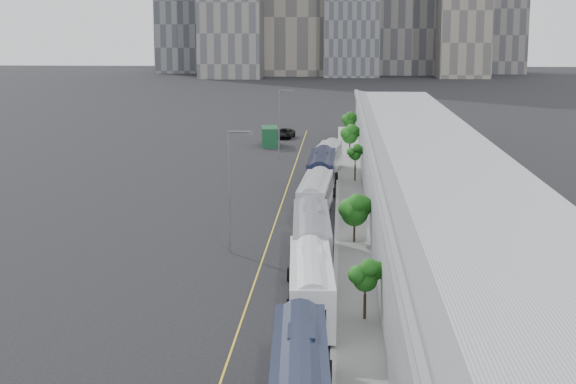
# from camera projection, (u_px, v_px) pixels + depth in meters

# --- Properties ---
(sidewalk) EXTENTS (10.00, 170.00, 0.12)m
(sidewalk) POSITION_uv_depth(u_px,v_px,m) (393.00, 237.00, 75.28)
(sidewalk) COLOR gray
(sidewalk) RESTS_ON ground
(lane_line) EXTENTS (0.12, 160.00, 0.02)m
(lane_line) POSITION_uv_depth(u_px,v_px,m) (271.00, 236.00, 75.91)
(lane_line) COLOR gold
(lane_line) RESTS_ON ground
(depot) EXTENTS (12.45, 160.40, 7.20)m
(depot) POSITION_uv_depth(u_px,v_px,m) (441.00, 198.00, 74.41)
(depot) COLOR gray
(depot) RESTS_ON ground
(bus_2) EXTENTS (3.30, 13.10, 3.79)m
(bus_2) POSITION_uv_depth(u_px,v_px,m) (311.00, 290.00, 54.93)
(bus_2) COLOR white
(bus_2) RESTS_ON ground
(bus_3) EXTENTS (3.40, 13.79, 4.00)m
(bus_3) POSITION_uv_depth(u_px,v_px,m) (311.00, 242.00, 66.84)
(bus_3) COLOR gray
(bus_3) RESTS_ON ground
(bus_4) EXTENTS (3.20, 13.16, 3.82)m
(bus_4) POSITION_uv_depth(u_px,v_px,m) (316.00, 200.00, 83.54)
(bus_4) COLOR #B3B7BE
(bus_4) RESTS_ON ground
(bus_5) EXTENTS (3.07, 13.88, 4.05)m
(bus_5) POSITION_uv_depth(u_px,v_px,m) (322.00, 174.00, 97.88)
(bus_5) COLOR black
(bus_5) RESTS_ON ground
(bus_6) EXTENTS (3.76, 12.80, 3.69)m
(bus_6) POSITION_uv_depth(u_px,v_px,m) (327.00, 161.00, 108.10)
(bus_6) COLOR #BDBCBF
(bus_6) RESTS_ON ground
(tree_1) EXTENTS (1.53, 1.53, 3.61)m
(tree_1) POSITION_uv_depth(u_px,v_px,m) (365.00, 276.00, 53.52)
(tree_1) COLOR black
(tree_1) RESTS_ON ground
(tree_2) EXTENTS (2.28, 2.28, 4.08)m
(tree_2) POSITION_uv_depth(u_px,v_px,m) (355.00, 209.00, 72.99)
(tree_2) COLOR black
(tree_2) RESTS_ON ground
(tree_3) EXTENTS (1.31, 1.31, 4.05)m
(tree_3) POSITION_uv_depth(u_px,v_px,m) (355.00, 154.00, 102.08)
(tree_3) COLOR black
(tree_3) RESTS_ON ground
(tree_4) EXTENTS (2.21, 2.21, 4.54)m
(tree_4) POSITION_uv_depth(u_px,v_px,m) (350.00, 133.00, 120.91)
(tree_4) COLOR black
(tree_4) RESTS_ON ground
(tree_5) EXTENTS (2.04, 2.04, 4.04)m
(tree_5) POSITION_uv_depth(u_px,v_px,m) (349.00, 119.00, 143.74)
(tree_5) COLOR black
(tree_5) RESTS_ON ground
(street_lamp_near) EXTENTS (2.04, 0.22, 9.81)m
(street_lamp_near) POSITION_uv_depth(u_px,v_px,m) (231.00, 183.00, 69.44)
(street_lamp_near) COLOR #59595E
(street_lamp_near) RESTS_ON ground
(street_lamp_far) EXTENTS (2.04, 0.22, 9.52)m
(street_lamp_far) POSITION_uv_depth(u_px,v_px,m) (280.00, 120.00, 118.96)
(street_lamp_far) COLOR #59595E
(street_lamp_far) RESTS_ON ground
(shipping_container) EXTENTS (2.99, 6.24, 2.91)m
(shipping_container) POSITION_uv_depth(u_px,v_px,m) (270.00, 137.00, 133.64)
(shipping_container) COLOR #123B20
(shipping_container) RESTS_ON ground
(suv) EXTENTS (3.38, 5.98, 1.57)m
(suv) POSITION_uv_depth(u_px,v_px,m) (285.00, 133.00, 143.27)
(suv) COLOR black
(suv) RESTS_ON ground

